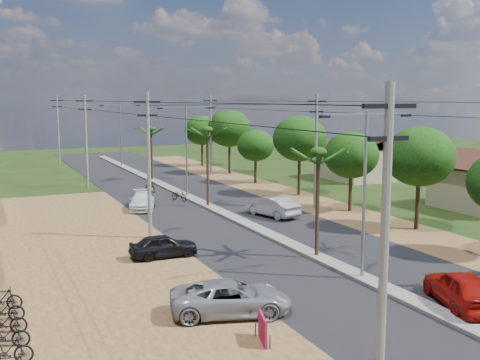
{
  "coord_description": "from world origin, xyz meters",
  "views": [
    {
      "loc": [
        -16.18,
        -21.07,
        8.57
      ],
      "look_at": [
        0.01,
        13.92,
        3.0
      ],
      "focal_mm": 42.0,
      "sensor_mm": 36.0,
      "label": 1
    }
  ],
  "objects_px": {
    "car_white_far": "(142,201)",
    "car_parked_dark": "(163,246)",
    "car_red_near": "(462,290)",
    "parked_scooter_row": "(7,350)",
    "car_parked_silver": "(231,299)",
    "car_silver_mid": "(272,207)",
    "roadside_sign": "(263,329)"
  },
  "relations": [
    {
      "from": "car_silver_mid",
      "to": "car_parked_dark",
      "type": "relative_size",
      "value": 1.21
    },
    {
      "from": "car_red_near",
      "to": "roadside_sign",
      "type": "distance_m",
      "value": 9.06
    },
    {
      "from": "car_red_near",
      "to": "car_white_far",
      "type": "xyz_separation_m",
      "value": [
        -6.5,
        26.04,
        -0.12
      ]
    },
    {
      "from": "car_parked_dark",
      "to": "roadside_sign",
      "type": "distance_m",
      "value": 11.94
    },
    {
      "from": "car_white_far",
      "to": "car_red_near",
      "type": "bearing_deg",
      "value": -58.69
    },
    {
      "from": "car_red_near",
      "to": "roadside_sign",
      "type": "xyz_separation_m",
      "value": [
        -9.05,
        0.4,
        -0.26
      ]
    },
    {
      "from": "car_white_far",
      "to": "car_parked_dark",
      "type": "xyz_separation_m",
      "value": [
        -2.5,
        -13.71,
        -0.02
      ]
    },
    {
      "from": "car_red_near",
      "to": "car_parked_dark",
      "type": "bearing_deg",
      "value": -33.05
    },
    {
      "from": "car_red_near",
      "to": "roadside_sign",
      "type": "bearing_deg",
      "value": 18.32
    },
    {
      "from": "parked_scooter_row",
      "to": "car_parked_dark",
      "type": "bearing_deg",
      "value": 49.93
    },
    {
      "from": "parked_scooter_row",
      "to": "car_parked_silver",
      "type": "bearing_deg",
      "value": 5.8
    },
    {
      "from": "car_parked_silver",
      "to": "car_parked_dark",
      "type": "height_order",
      "value": "car_parked_silver"
    },
    {
      "from": "car_red_near",
      "to": "car_silver_mid",
      "type": "xyz_separation_m",
      "value": [
        1.41,
        19.28,
        -0.04
      ]
    },
    {
      "from": "car_parked_silver",
      "to": "parked_scooter_row",
      "type": "bearing_deg",
      "value": 112.62
    },
    {
      "from": "car_red_near",
      "to": "parked_scooter_row",
      "type": "height_order",
      "value": "car_red_near"
    },
    {
      "from": "car_white_far",
      "to": "car_parked_dark",
      "type": "relative_size",
      "value": 1.22
    },
    {
      "from": "car_parked_silver",
      "to": "car_red_near",
      "type": "bearing_deg",
      "value": -93.2
    },
    {
      "from": "car_white_far",
      "to": "car_parked_dark",
      "type": "height_order",
      "value": "car_white_far"
    },
    {
      "from": "car_white_far",
      "to": "parked_scooter_row",
      "type": "relative_size",
      "value": 0.4
    },
    {
      "from": "car_silver_mid",
      "to": "parked_scooter_row",
      "type": "height_order",
      "value": "car_silver_mid"
    },
    {
      "from": "car_white_far",
      "to": "car_silver_mid",
      "type": "bearing_deg",
      "value": -23.22
    },
    {
      "from": "car_white_far",
      "to": "car_parked_dark",
      "type": "bearing_deg",
      "value": -83.04
    },
    {
      "from": "car_red_near",
      "to": "roadside_sign",
      "type": "relative_size",
      "value": 3.72
    },
    {
      "from": "roadside_sign",
      "to": "parked_scooter_row",
      "type": "relative_size",
      "value": 0.11
    },
    {
      "from": "car_silver_mid",
      "to": "car_white_far",
      "type": "bearing_deg",
      "value": -55.34
    },
    {
      "from": "car_parked_silver",
      "to": "parked_scooter_row",
      "type": "distance_m",
      "value": 8.37
    },
    {
      "from": "car_white_far",
      "to": "car_parked_silver",
      "type": "xyz_separation_m",
      "value": [
        -2.5,
        -22.76,
        0.02
      ]
    },
    {
      "from": "car_red_near",
      "to": "parked_scooter_row",
      "type": "bearing_deg",
      "value": 12.83
    },
    {
      "from": "car_parked_dark",
      "to": "parked_scooter_row",
      "type": "height_order",
      "value": "car_parked_dark"
    },
    {
      "from": "car_white_far",
      "to": "roadside_sign",
      "type": "xyz_separation_m",
      "value": [
        -2.55,
        -25.65,
        -0.14
      ]
    },
    {
      "from": "car_red_near",
      "to": "car_white_far",
      "type": "height_order",
      "value": "car_red_near"
    },
    {
      "from": "car_red_near",
      "to": "car_parked_silver",
      "type": "bearing_deg",
      "value": 0.8
    }
  ]
}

